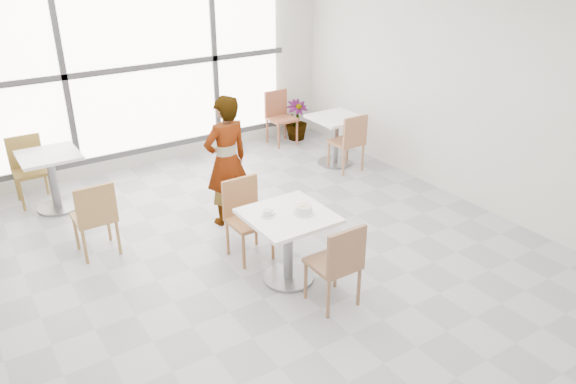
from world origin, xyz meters
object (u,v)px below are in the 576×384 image
coffee_cup (268,213)px  bg_chair_right_far (279,114)px  oatmeal_bowl (304,209)px  bg_table_right (336,133)px  bg_chair_left_far (29,165)px  person (226,161)px  main_table (288,235)px  bg_table_left (52,173)px  bg_chair_right_near (350,139)px  plant_right (297,120)px  chair_near (339,261)px  chair_far (245,213)px  bg_chair_left_near (95,214)px

coffee_cup → bg_chair_right_far: bearing=56.0°
oatmeal_bowl → bg_table_right: 3.18m
bg_table_right → bg_chair_left_far: (-4.11, 1.17, 0.01)m
person → bg_chair_left_far: person is taller
main_table → bg_chair_right_far: size_ratio=0.92×
bg_table_left → bg_chair_right_far: size_ratio=0.86×
main_table → bg_table_right: 3.22m
bg_chair_right_near → bg_chair_right_far: (-0.19, 1.62, 0.00)m
bg_chair_right_far → bg_chair_right_near: bearing=-83.3°
bg_chair_left_far → plant_right: size_ratio=1.29×
oatmeal_bowl → person: person is taller
bg_chair_left_far → bg_chair_right_far: (3.92, 0.10, 0.00)m
coffee_cup → bg_table_right: bearing=40.7°
chair_near → oatmeal_bowl: bearing=-89.9°
bg_table_left → bg_chair_left_far: size_ratio=0.86×
chair_far → bg_table_left: bearing=123.0°
oatmeal_bowl → person: bearing=91.9°
coffee_cup → person: (0.28, 1.39, 0.01)m
bg_chair_right_far → bg_table_left: bearing=-171.9°
bg_table_right → bg_chair_right_near: 0.35m
chair_near → person: person is taller
chair_near → chair_far: 1.33m
bg_table_left → chair_far: bearing=-57.0°
main_table → chair_far: (-0.10, 0.68, -0.02)m
main_table → chair_near: 0.64m
person → coffee_cup: bearing=73.0°
coffee_cup → bg_table_right: coffee_cup is taller
bg_chair_left_near → bg_chair_right_far: size_ratio=1.00×
bg_chair_left_near → bg_chair_right_near: same height
chair_near → bg_table_left: size_ratio=1.16×
chair_near → person: 2.11m
bg_chair_right_near → person: bearing=10.9°
chair_far → chair_near: bearing=-79.5°
bg_chair_left_near → bg_chair_left_far: (-0.33, 1.87, 0.00)m
oatmeal_bowl → bg_chair_left_near: bearing=135.2°
person → bg_chair_left_near: 1.58m
oatmeal_bowl → bg_table_right: size_ratio=0.28×
chair_far → plant_right: chair_far is taller
person → bg_chair_right_far: size_ratio=1.82×
chair_far → bg_chair_left_near: (-1.36, 0.85, 0.00)m
bg_chair_left_near → bg_table_right: bearing=-169.4°
chair_near → bg_chair_right_far: size_ratio=1.00×
main_table → bg_chair_left_far: (-1.79, 3.40, -0.02)m
bg_table_left → bg_chair_right_near: bg_chair_right_near is taller
coffee_cup → bg_table_left: (-1.41, 2.90, -0.29)m
main_table → chair_near: size_ratio=0.92×
main_table → bg_chair_right_near: size_ratio=0.92×
chair_far → bg_table_right: 2.88m
chair_near → plant_right: bearing=-119.4°
chair_near → person: size_ratio=0.55×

